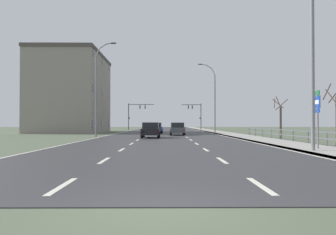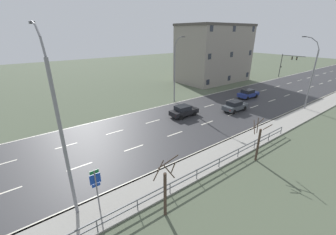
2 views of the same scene
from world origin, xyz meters
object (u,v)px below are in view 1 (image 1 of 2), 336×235
object	(u,v)px
traffic_signal_left	(135,111)
car_near_right	(177,129)
car_near_left	(151,130)
street_lamp_left_bank	(97,90)
car_mid_centre	(156,128)
brick_building	(72,93)
street_lamp_foreground	(309,41)
highway_sign	(318,112)
traffic_signal_right	(196,112)
street_lamp_midground	(214,99)

from	to	relation	value
traffic_signal_left	car_near_right	bearing A→B (deg)	-75.74
traffic_signal_left	car_near_left	size ratio (longest dim) A/B	1.41
car_near_right	car_near_left	xyz separation A→B (m)	(-2.96, -7.57, 0.00)
street_lamp_left_bank	car_mid_centre	distance (m)	14.12
brick_building	car_near_right	bearing A→B (deg)	-39.15
street_lamp_foreground	highway_sign	size ratio (longest dim) A/B	3.52
street_lamp_left_bank	car_mid_centre	xyz separation A→B (m)	(6.20, 11.91, -4.35)
traffic_signal_right	car_near_right	world-z (taller)	traffic_signal_right
traffic_signal_right	car_mid_centre	xyz separation A→B (m)	(-8.12, -24.45, -3.15)
highway_sign	street_lamp_left_bank	bearing A→B (deg)	129.69
traffic_signal_left	car_near_left	distance (m)	39.67
highway_sign	traffic_signal_right	xyz separation A→B (m)	(-1.53, 55.46, 1.84)
street_lamp_left_bank	highway_sign	bearing A→B (deg)	-50.31
street_lamp_left_bank	car_mid_centre	world-z (taller)	street_lamp_left_bank
street_lamp_midground	brick_building	world-z (taller)	brick_building
street_lamp_midground	car_near_left	world-z (taller)	street_lamp_midground
highway_sign	car_mid_centre	world-z (taller)	highway_sign
traffic_signal_right	brick_building	bearing A→B (deg)	-140.31
car_near_right	brick_building	distance (m)	22.43
car_mid_centre	brick_building	distance (m)	16.27
street_lamp_left_bank	car_near_right	size ratio (longest dim) A/B	2.56
street_lamp_foreground	car_mid_centre	bearing A→B (deg)	105.11
street_lamp_foreground	car_near_right	world-z (taller)	street_lamp_foreground
traffic_signal_right	car_near_left	xyz separation A→B (m)	(-8.24, -39.65, -3.15)
traffic_signal_right	traffic_signal_left	distance (m)	13.33
traffic_signal_left	car_near_left	world-z (taller)	traffic_signal_left
street_lamp_midground	brick_building	size ratio (longest dim) A/B	0.63
car_mid_centre	car_near_left	bearing A→B (deg)	-88.16
brick_building	street_lamp_left_bank	bearing A→B (deg)	-66.54
traffic_signal_left	brick_building	size ratio (longest dim) A/B	0.35
traffic_signal_left	highway_sign	bearing A→B (deg)	-74.89
street_lamp_foreground	brick_building	world-z (taller)	brick_building
street_lamp_left_bank	traffic_signal_right	xyz separation A→B (m)	(14.32, 36.36, -1.20)
street_lamp_left_bank	car_near_left	world-z (taller)	street_lamp_left_bank
traffic_signal_left	brick_building	xyz separation A→B (m)	(-8.81, -17.92, 2.36)
highway_sign	car_near_right	distance (m)	24.39
street_lamp_foreground	traffic_signal_right	xyz separation A→B (m)	(-0.59, 56.68, -1.73)
street_lamp_midground	street_lamp_left_bank	xyz separation A→B (m)	(-14.89, -13.54, 0.01)
street_lamp_foreground	brick_building	bearing A→B (deg)	120.66
traffic_signal_right	brick_building	size ratio (longest dim) A/B	0.35
traffic_signal_right	car_mid_centre	world-z (taller)	traffic_signal_right
street_lamp_left_bank	street_lamp_foreground	bearing A→B (deg)	-53.73
street_lamp_foreground	car_near_right	distance (m)	25.76
traffic_signal_right	car_near_right	xyz separation A→B (m)	(-5.28, -32.08, -3.15)
street_lamp_foreground	street_lamp_midground	xyz separation A→B (m)	(-0.02, 33.86, -0.54)
highway_sign	car_near_left	bearing A→B (deg)	121.72
car_near_right	car_near_left	world-z (taller)	same
street_lamp_midground	traffic_signal_left	bearing A→B (deg)	121.84
car_near_left	street_lamp_left_bank	bearing A→B (deg)	152.24
car_near_left	car_near_right	bearing A→B (deg)	69.32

